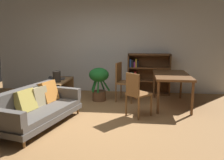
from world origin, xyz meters
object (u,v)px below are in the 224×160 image
Objects in this scene: potted_floor_plant at (99,80)px; dining_chair_near at (137,92)px; dining_chair_far at (123,80)px; media_console at (59,91)px; fabric_couch at (36,107)px; open_laptop at (58,78)px; bookshelf at (146,74)px; desk_speaker at (57,76)px; dining_table at (172,77)px.

potted_floor_plant is 1.46m from dining_chair_near.
dining_chair_far is (0.60, 0.07, 0.01)m from potted_floor_plant.
dining_chair_far is at bearing 7.46° from media_console.
fabric_couch is 1.78m from open_laptop.
open_laptop is 0.39× the size of bookshelf.
fabric_couch is at bearing -85.64° from media_console.
dining_chair_far reaches higher than open_laptop.
media_console is (-0.12, 1.60, -0.08)m from fabric_couch.
open_laptop is at bearing 151.42° from dining_chair_near.
potted_floor_plant is at bearing 63.36° from fabric_couch.
desk_speaker is at bearing -84.44° from media_console.
dining_chair_far reaches higher than desk_speaker.
dining_chair_near is (1.94, -0.76, -0.15)m from desk_speaker.
media_console is at bearing 178.63° from dining_table.
dining_table is at bearing -4.37° from open_laptop.
potted_floor_plant is 1.78m from dining_table.
potted_floor_plant is at bearing 19.12° from desk_speaker.
media_console is 1.28× the size of dining_chair_near.
dining_chair_far reaches higher than media_console.
dining_chair_far reaches higher than dining_table.
fabric_couch is 7.32× the size of desk_speaker.
bookshelf is (0.59, 0.83, 0.02)m from dining_chair_far.
potted_floor_plant reaches higher than media_console.
dining_chair_far is (1.48, 1.81, 0.20)m from fabric_couch.
fabric_couch is 1.33× the size of dining_table.
bookshelf reaches higher than dining_table.
media_console is 0.98× the size of bookshelf.
open_laptop is at bearing 96.67° from fabric_couch.
dining_chair_near is (0.96, -1.10, -0.02)m from potted_floor_plant.
potted_floor_plant is 0.87× the size of dining_chair_far.
fabric_couch is at bearing -83.33° from open_laptop.
dining_chair_far is at bearing -125.44° from bookshelf.
bookshelf is at bearing 29.64° from desk_speaker.
bookshelf is (2.19, 1.03, 0.30)m from media_console.
desk_speaker is (0.02, -0.20, 0.40)m from media_console.
bookshelf is at bearing 21.27° from open_laptop.
media_console is at bearing 94.36° from fabric_couch.
open_laptop is at bearing 106.29° from desk_speaker.
bookshelf is at bearing 36.93° from potted_floor_plant.
dining_chair_near is at bearing 19.32° from fabric_couch.
desk_speaker is (0.10, -0.35, 0.11)m from open_laptop.
dining_chair_far is (-1.16, 0.28, -0.13)m from dining_table.
potted_floor_plant reaches higher than open_laptop.
dining_chair_near is at bearing -48.87° from potted_floor_plant.
open_laptop is at bearing -178.01° from dining_chair_far.
dining_table is 1.59× the size of dining_chair_near.
dining_chair_far is at bearing 106.99° from dining_chair_near.
desk_speaker is (-0.10, 1.40, 0.32)m from fabric_couch.
desk_speaker is 0.18× the size of dining_table.
potted_floor_plant is at bearing 7.99° from media_console.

